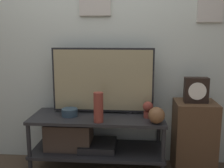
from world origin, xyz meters
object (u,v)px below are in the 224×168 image
object	(u,v)px
television	(103,80)
vase_wide_bowl	(70,112)
decorative_bust	(148,109)
vase_round_glass	(157,115)
vase_tall_ceramic	(98,107)
mantel_clock	(196,90)

from	to	relation	value
television	vase_wide_bowl	world-z (taller)	television
decorative_bust	vase_wide_bowl	bearing A→B (deg)	-179.50
vase_round_glass	decorative_bust	xyz separation A→B (m)	(-0.07, 0.16, 0.01)
vase_tall_ceramic	mantel_clock	bearing A→B (deg)	13.98
vase_round_glass	mantel_clock	xyz separation A→B (m)	(0.40, 0.22, 0.20)
vase_round_glass	mantel_clock	size ratio (longest dim) A/B	0.62
television	vase_tall_ceramic	size ratio (longest dim) A/B	3.67
vase_round_glass	decorative_bust	world-z (taller)	decorative_bust
vase_round_glass	vase_tall_ceramic	size ratio (longest dim) A/B	0.54
vase_tall_ceramic	decorative_bust	world-z (taller)	vase_tall_ceramic
vase_wide_bowl	decorative_bust	xyz separation A→B (m)	(0.78, 0.01, 0.05)
television	vase_tall_ceramic	world-z (taller)	television
mantel_clock	television	bearing A→B (deg)	176.03
television	vase_wide_bowl	size ratio (longest dim) A/B	6.44
vase_round_glass	decorative_bust	bearing A→B (deg)	113.09
vase_round_glass	vase_tall_ceramic	world-z (taller)	vase_tall_ceramic
decorative_bust	television	bearing A→B (deg)	164.92
television	vase_round_glass	bearing A→B (deg)	-28.59
vase_round_glass	decorative_bust	distance (m)	0.18
vase_wide_bowl	mantel_clock	distance (m)	1.27
mantel_clock	decorative_bust	bearing A→B (deg)	-172.75
vase_round_glass	mantel_clock	world-z (taller)	mantel_clock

